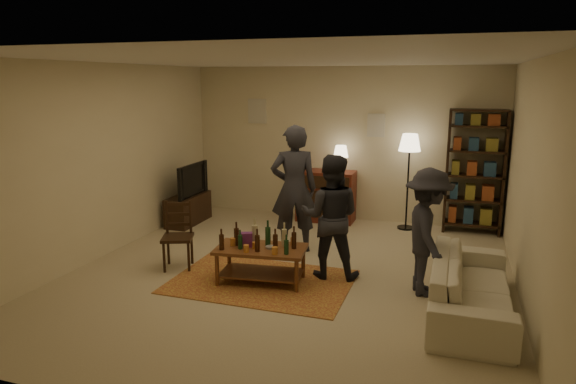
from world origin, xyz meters
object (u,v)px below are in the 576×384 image
at_px(tv_stand, 188,202).
at_px(floor_lamp, 410,149).
at_px(coffee_table, 261,251).
at_px(person_left, 294,189).
at_px(dresser, 326,195).
at_px(bookshelf, 475,171).
at_px(person_by_sofa, 428,232).
at_px(person_right, 331,217).
at_px(sofa, 471,286).
at_px(dining_chair, 178,233).

relative_size(tv_stand, floor_lamp, 0.66).
relative_size(coffee_table, person_left, 0.63).
distance_m(coffee_table, dresser, 3.03).
relative_size(dresser, person_left, 0.74).
xyz_separation_m(bookshelf, person_by_sofa, (-0.55, -2.80, -0.29)).
xyz_separation_m(tv_stand, person_right, (2.95, -1.64, 0.40)).
bearing_deg(person_left, coffee_table, 66.28).
xyz_separation_m(floor_lamp, person_left, (-1.45, -1.66, -0.43)).
bearing_deg(coffee_table, dresser, 88.79).
bearing_deg(person_right, sofa, 155.04).
relative_size(person_right, person_by_sofa, 1.05).
relative_size(bookshelf, person_right, 1.28).
xyz_separation_m(floor_lamp, person_by_sofa, (0.49, -2.67, -0.61)).
height_order(tv_stand, bookshelf, bookshelf).
xyz_separation_m(coffee_table, dresser, (0.06, 3.02, 0.08)).
bearing_deg(bookshelf, sofa, -90.82).
bearing_deg(tv_stand, dresser, 22.07).
distance_m(bookshelf, floor_lamp, 1.09).
height_order(bookshelf, sofa, bookshelf).
xyz_separation_m(coffee_table, sofa, (2.46, -0.09, -0.10)).
xyz_separation_m(tv_stand, dresser, (2.25, 0.91, 0.09)).
height_order(dresser, sofa, dresser).
bearing_deg(coffee_table, person_left, 89.38).
distance_m(dining_chair, person_right, 2.06).
xyz_separation_m(bookshelf, sofa, (-0.05, -3.18, -0.73)).
height_order(dining_chair, dresser, dresser).
bearing_deg(floor_lamp, person_right, -105.79).
bearing_deg(dining_chair, coffee_table, -28.91).
xyz_separation_m(dining_chair, person_right, (2.01, 0.31, 0.32)).
bearing_deg(floor_lamp, sofa, -72.06).
distance_m(bookshelf, sofa, 3.26).
relative_size(tv_stand, bookshelf, 0.52).
bearing_deg(coffee_table, person_by_sofa, 8.45).
bearing_deg(tv_stand, coffee_table, -43.97).
bearing_deg(person_right, person_by_sofa, 164.78).
relative_size(bookshelf, person_left, 1.09).
bearing_deg(dining_chair, sofa, -25.42).
distance_m(person_left, person_by_sofa, 2.19).
distance_m(sofa, person_by_sofa, 0.77).
relative_size(dining_chair, person_by_sofa, 0.61).
xyz_separation_m(floor_lamp, person_right, (-0.71, -2.49, -0.57)).
relative_size(dining_chair, bookshelf, 0.45).
bearing_deg(sofa, person_by_sofa, 52.84).
height_order(tv_stand, floor_lamp, floor_lamp).
distance_m(tv_stand, dresser, 2.43).
xyz_separation_m(dresser, person_by_sofa, (1.89, -2.73, 0.27)).
height_order(person_right, person_by_sofa, person_right).
xyz_separation_m(floor_lamp, sofa, (0.99, -3.05, -1.05)).
bearing_deg(coffee_table, person_right, 31.48).
bearing_deg(dresser, floor_lamp, -2.58).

